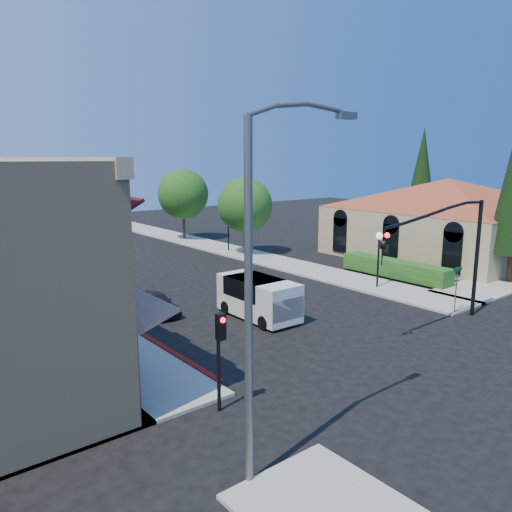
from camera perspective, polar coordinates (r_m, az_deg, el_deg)
ground at (r=21.30m, az=16.66°, el=-11.61°), size 120.00×120.00×0.00m
sidewalk_left at (r=39.49m, az=-26.70°, el=-1.74°), size 3.50×50.00×0.12m
sidewalk_right at (r=46.20m, az=-5.08°, el=1.15°), size 3.50×50.00×0.12m
curb_red_strip at (r=22.66m, az=-11.39°, el=-9.95°), size 0.25×10.00×0.06m
mission_building at (r=44.68m, az=20.98°, el=4.89°), size 30.12×30.12×6.40m
hedge at (r=35.39m, az=15.55°, el=-2.43°), size 1.40×8.00×1.10m
conifer_far at (r=53.02m, az=18.42°, el=8.77°), size 3.20×3.20×11.00m
street_tree_a at (r=41.64m, az=-1.28°, el=5.83°), size 4.56×4.56×6.48m
street_tree_b at (r=49.89m, az=-8.34°, el=7.01°), size 4.94×4.94×7.02m
signal_mast_arm at (r=25.80m, az=21.88°, el=1.47°), size 8.01×0.39×6.00m
secondary_signal at (r=15.99m, az=-4.14°, el=-9.99°), size 0.28×0.42×3.32m
cobra_streetlight at (r=11.83m, az=0.48°, el=-2.60°), size 3.60×0.25×9.31m
street_name_sign at (r=28.01m, az=21.95°, el=-2.82°), size 0.80×0.06×2.50m
lamppost_left_near at (r=21.18m, az=-15.52°, el=-3.86°), size 0.44×0.44×3.57m
lamppost_left_far at (r=34.26m, az=-24.89°, el=1.16°), size 0.44×0.44×3.57m
lamppost_right_near at (r=31.73m, az=13.87°, el=1.16°), size 0.44×0.44×3.57m
lamppost_right_far at (r=43.22m, az=-3.20°, el=4.07°), size 0.44×0.44×3.57m
white_van at (r=25.40m, az=0.34°, el=-4.56°), size 2.13×4.68×2.06m
parked_car_a at (r=26.75m, az=-11.41°, el=-5.28°), size 1.45×3.56×1.21m
parked_car_b at (r=32.95m, az=-17.05°, el=-2.50°), size 1.36×3.48×1.13m
parked_car_c at (r=38.11m, az=-22.16°, el=-0.95°), size 2.06×4.33×1.22m
parked_car_d at (r=43.19m, az=-24.45°, el=0.23°), size 2.18×4.53×1.25m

